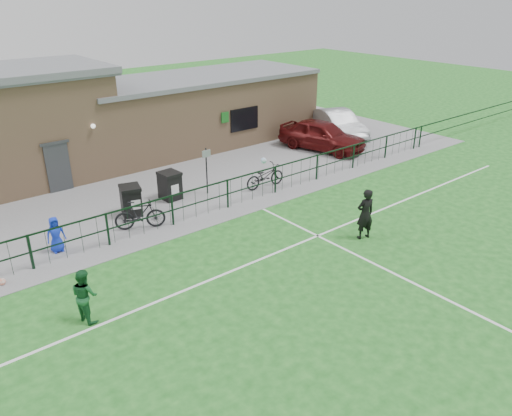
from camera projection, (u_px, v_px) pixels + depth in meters
ground at (371, 309)px, 13.65m from camera, size 90.00×90.00×0.00m
paving_strip at (141, 176)px, 23.22m from camera, size 34.00×13.00×0.02m
pitch_line_touch at (210, 216)px, 19.18m from camera, size 28.00×0.10×0.01m
pitch_line_mid at (275, 253)px, 16.49m from camera, size 28.00×0.10×0.01m
pitch_line_perp at (414, 283)px, 14.81m from camera, size 0.10×16.00×0.01m
perimeter_fence at (207, 200)px, 19.08m from camera, size 28.00×0.10×1.20m
wheelie_bin_left at (131, 201)px, 19.07m from camera, size 0.91×0.97×1.08m
wheelie_bin_right at (170, 186)px, 20.50m from camera, size 0.76×0.85×1.07m
sign_post at (207, 171)px, 20.86m from camera, size 0.08×0.08×2.00m
car_maroon at (322, 135)px, 26.64m from camera, size 2.97×5.04×1.61m
car_silver at (338, 124)px, 28.84m from camera, size 3.16×5.00×1.56m
bicycle_d at (140, 215)px, 17.94m from camera, size 1.86×1.22×1.09m
bicycle_e at (265, 176)px, 21.68m from camera, size 1.98×0.79×1.02m
spectator_child at (56, 234)px, 16.35m from camera, size 0.62×0.42×1.23m
goalkeeper_kick at (363, 213)px, 17.17m from camera, size 2.16×3.88×2.41m
outfield_player at (85, 295)px, 12.93m from camera, size 0.72×0.84×1.49m
ball_ground at (2, 282)px, 14.71m from camera, size 0.21×0.21×0.21m
clubhouse at (91, 120)px, 23.94m from camera, size 24.25×5.40×4.96m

